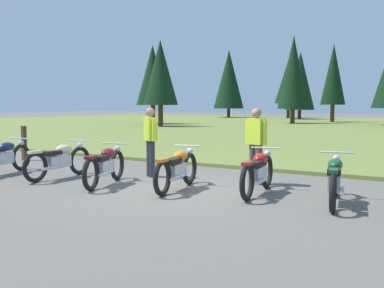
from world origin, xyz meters
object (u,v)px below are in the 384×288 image
(motorcycle_maroon, at_px, (105,165))
(rider_near_row_end, at_px, (256,141))
(motorcycle_navy, at_px, (3,157))
(trail_marker_post, at_px, (24,143))
(motorcycle_british_green, at_px, (335,180))
(motorcycle_cream, at_px, (59,160))
(motorcycle_red, at_px, (258,172))
(rider_with_back_turned, at_px, (151,138))
(motorcycle_orange, at_px, (177,169))

(motorcycle_maroon, height_order, rider_near_row_end, rider_near_row_end)
(motorcycle_navy, height_order, trail_marker_post, trail_marker_post)
(motorcycle_british_green, bearing_deg, motorcycle_cream, -174.43)
(motorcycle_red, bearing_deg, trail_marker_post, 172.49)
(motorcycle_red, relative_size, motorcycle_british_green, 1.01)
(motorcycle_navy, bearing_deg, trail_marker_post, 131.84)
(motorcycle_maroon, xyz_separation_m, trail_marker_post, (-5.18, 1.95, 0.10))
(motorcycle_cream, relative_size, rider_with_back_turned, 1.26)
(motorcycle_maroon, relative_size, trail_marker_post, 1.88)
(motorcycle_orange, xyz_separation_m, rider_near_row_end, (1.08, 1.48, 0.51))
(rider_with_back_turned, distance_m, trail_marker_post, 5.36)
(motorcycle_red, relative_size, rider_with_back_turned, 1.25)
(motorcycle_maroon, xyz_separation_m, rider_near_row_end, (2.71, 1.86, 0.51))
(rider_with_back_turned, bearing_deg, rider_near_row_end, 8.99)
(motorcycle_orange, distance_m, rider_with_back_turned, 1.91)
(motorcycle_maroon, bearing_deg, motorcycle_orange, 13.13)
(motorcycle_cream, bearing_deg, rider_near_row_end, 22.28)
(motorcycle_cream, height_order, motorcycle_british_green, same)
(motorcycle_maroon, distance_m, motorcycle_british_green, 4.80)
(motorcycle_orange, bearing_deg, motorcycle_cream, -175.06)
(motorcycle_cream, distance_m, motorcycle_red, 4.84)
(motorcycle_red, xyz_separation_m, rider_near_row_end, (-0.51, 1.01, 0.51))
(motorcycle_navy, height_order, rider_near_row_end, rider_near_row_end)
(motorcycle_british_green, bearing_deg, rider_near_row_end, 150.79)
(rider_with_back_turned, xyz_separation_m, trail_marker_post, (-5.32, 0.51, -0.41))
(motorcycle_orange, xyz_separation_m, trail_marker_post, (-6.81, 1.57, 0.10))
(motorcycle_cream, bearing_deg, motorcycle_red, 8.78)
(rider_with_back_turned, bearing_deg, motorcycle_british_green, -8.97)
(motorcycle_navy, relative_size, motorcycle_british_green, 1.00)
(motorcycle_cream, distance_m, rider_with_back_turned, 2.22)
(motorcycle_navy, xyz_separation_m, trail_marker_post, (-1.93, 2.16, 0.10))
(motorcycle_maroon, bearing_deg, rider_with_back_turned, 84.68)
(rider_near_row_end, bearing_deg, motorcycle_maroon, -145.64)
(motorcycle_red, height_order, rider_with_back_turned, rider_with_back_turned)
(motorcycle_orange, bearing_deg, motorcycle_navy, -173.14)
(motorcycle_navy, xyz_separation_m, motorcycle_orange, (4.88, 0.59, 0.00))
(motorcycle_red, bearing_deg, motorcycle_maroon, -165.34)
(motorcycle_orange, xyz_separation_m, rider_with_back_turned, (-1.49, 1.07, 0.51))
(motorcycle_british_green, bearing_deg, motorcycle_maroon, -171.38)
(motorcycle_red, height_order, rider_near_row_end, rider_near_row_end)
(motorcycle_navy, height_order, motorcycle_cream, same)
(rider_with_back_turned, bearing_deg, motorcycle_orange, -35.54)
(motorcycle_navy, bearing_deg, motorcycle_maroon, 3.64)
(motorcycle_british_green, bearing_deg, rider_with_back_turned, 171.03)
(motorcycle_navy, relative_size, trail_marker_post, 1.93)
(rider_near_row_end, xyz_separation_m, trail_marker_post, (-7.90, 0.10, -0.41))
(motorcycle_red, bearing_deg, rider_near_row_end, 116.81)
(motorcycle_cream, bearing_deg, trail_marker_post, 152.99)
(motorcycle_orange, bearing_deg, rider_near_row_end, 53.67)
(motorcycle_navy, distance_m, motorcycle_red, 6.56)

